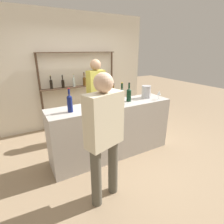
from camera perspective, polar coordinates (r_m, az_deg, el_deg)
ground_plane at (r=3.55m, az=0.00°, el=-13.35°), size 16.00×16.00×0.00m
bar_counter at (r=3.29m, az=0.00°, el=-5.87°), size 2.28×0.57×1.02m
back_wall at (r=4.73m, az=-11.59°, el=12.90°), size 3.88×0.12×2.80m
back_shelf at (r=4.59m, az=-10.50°, el=10.59°), size 1.96×0.18×1.88m
counter_bottle_0 at (r=3.00m, az=0.39°, el=4.91°), size 0.08×0.08×0.37m
counter_bottle_1 at (r=2.74m, az=-13.63°, el=2.95°), size 0.08×0.08×0.37m
counter_bottle_2 at (r=3.17m, az=-1.81°, el=5.68°), size 0.07×0.07×0.37m
counter_bottle_3 at (r=3.09m, az=3.21°, el=5.40°), size 0.09×0.09×0.38m
counter_bottle_4 at (r=2.95m, az=-2.31°, el=4.41°), size 0.09×0.09×0.34m
counter_bottle_5 at (r=3.25m, az=5.53°, el=5.80°), size 0.08×0.08×0.35m
wine_glass at (r=3.48m, az=15.11°, el=5.98°), size 0.07×0.07×0.17m
ice_bucket at (r=3.54m, az=11.08°, el=6.50°), size 0.19×0.19×0.24m
server_behind_counter at (r=3.91m, az=-5.15°, el=6.54°), size 0.43×0.26×1.75m
customer_left at (r=2.12m, az=-2.53°, el=-6.60°), size 0.52×0.34×1.71m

